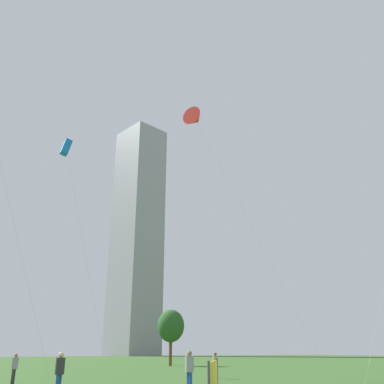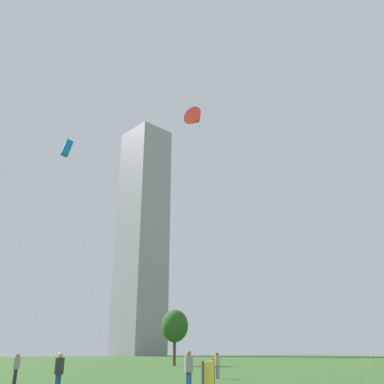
{
  "view_description": "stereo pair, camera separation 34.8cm",
  "coord_description": "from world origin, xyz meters",
  "px_view_note": "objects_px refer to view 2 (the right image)",
  "views": [
    {
      "loc": [
        -10.58,
        -13.62,
        1.85
      ],
      "look_at": [
        1.82,
        6.64,
        10.79
      ],
      "focal_mm": 39.46,
      "sensor_mm": 36.0,
      "label": 1
    },
    {
      "loc": [
        -10.28,
        -13.8,
        1.85
      ],
      "look_at": [
        1.82,
        6.64,
        10.79
      ],
      "focal_mm": 39.46,
      "sensor_mm": 36.0,
      "label": 2
    }
  ],
  "objects_px": {
    "kite_flying_0": "(67,149)",
    "distant_highrise_0": "(142,234)",
    "person_standing_1": "(189,368)",
    "park_tree_0": "(175,326)",
    "kite_flying_6": "(196,119)",
    "person_standing_3": "(59,370)",
    "person_standing_5": "(217,363)",
    "person_standing_2": "(16,366)"
  },
  "relations": [
    {
      "from": "person_standing_2",
      "to": "distant_highrise_0",
      "type": "relative_size",
      "value": 0.02
    },
    {
      "from": "distant_highrise_0",
      "to": "person_standing_3",
      "type": "bearing_deg",
      "value": -127.64
    },
    {
      "from": "person_standing_3",
      "to": "kite_flying_0",
      "type": "distance_m",
      "value": 14.4
    },
    {
      "from": "park_tree_0",
      "to": "distant_highrise_0",
      "type": "bearing_deg",
      "value": 68.79
    },
    {
      "from": "person_standing_5",
      "to": "kite_flying_0",
      "type": "bearing_deg",
      "value": 63.65
    },
    {
      "from": "person_standing_1",
      "to": "person_standing_3",
      "type": "bearing_deg",
      "value": -106.45
    },
    {
      "from": "person_standing_1",
      "to": "kite_flying_6",
      "type": "distance_m",
      "value": 18.66
    },
    {
      "from": "person_standing_3",
      "to": "kite_flying_6",
      "type": "height_order",
      "value": "kite_flying_6"
    },
    {
      "from": "person_standing_3",
      "to": "person_standing_2",
      "type": "bearing_deg",
      "value": 44.57
    },
    {
      "from": "person_standing_2",
      "to": "park_tree_0",
      "type": "bearing_deg",
      "value": -14.32
    },
    {
      "from": "kite_flying_0",
      "to": "person_standing_2",
      "type": "bearing_deg",
      "value": 106.51
    },
    {
      "from": "kite_flying_6",
      "to": "kite_flying_0",
      "type": "bearing_deg",
      "value": 169.71
    },
    {
      "from": "person_standing_1",
      "to": "park_tree_0",
      "type": "xyz_separation_m",
      "value": [
        16.89,
        32.72,
        3.8
      ]
    },
    {
      "from": "person_standing_5",
      "to": "kite_flying_0",
      "type": "xyz_separation_m",
      "value": [
        -12.25,
        -0.98,
        13.32
      ]
    },
    {
      "from": "kite_flying_0",
      "to": "kite_flying_6",
      "type": "bearing_deg",
      "value": -10.29
    },
    {
      "from": "person_standing_1",
      "to": "person_standing_5",
      "type": "bearing_deg",
      "value": 138.87
    },
    {
      "from": "person_standing_5",
      "to": "person_standing_3",
      "type": "bearing_deg",
      "value": 86.19
    },
    {
      "from": "kite_flying_0",
      "to": "park_tree_0",
      "type": "bearing_deg",
      "value": 49.17
    },
    {
      "from": "kite_flying_6",
      "to": "park_tree_0",
      "type": "xyz_separation_m",
      "value": [
        13.08,
        27.17,
        -13.6
      ]
    },
    {
      "from": "park_tree_0",
      "to": "kite_flying_0",
      "type": "bearing_deg",
      "value": -130.83
    },
    {
      "from": "person_standing_5",
      "to": "person_standing_2",
      "type": "bearing_deg",
      "value": 50.9
    },
    {
      "from": "person_standing_5",
      "to": "distant_highrise_0",
      "type": "xyz_separation_m",
      "value": [
        49.51,
        126.87,
        45.09
      ]
    },
    {
      "from": "person_standing_1",
      "to": "person_standing_5",
      "type": "relative_size",
      "value": 1.07
    },
    {
      "from": "person_standing_1",
      "to": "person_standing_2",
      "type": "bearing_deg",
      "value": -149.22
    },
    {
      "from": "person_standing_1",
      "to": "person_standing_3",
      "type": "xyz_separation_m",
      "value": [
        -5.64,
        1.64,
        -0.03
      ]
    },
    {
      "from": "person_standing_3",
      "to": "kite_flying_6",
      "type": "xyz_separation_m",
      "value": [
        9.44,
        3.9,
        17.44
      ]
    },
    {
      "from": "kite_flying_0",
      "to": "person_standing_5",
      "type": "bearing_deg",
      "value": 4.59
    },
    {
      "from": "person_standing_1",
      "to": "person_standing_3",
      "type": "distance_m",
      "value": 5.87
    },
    {
      "from": "person_standing_3",
      "to": "person_standing_5",
      "type": "height_order",
      "value": "person_standing_3"
    },
    {
      "from": "person_standing_1",
      "to": "distant_highrise_0",
      "type": "relative_size",
      "value": 0.02
    },
    {
      "from": "kite_flying_6",
      "to": "person_standing_2",
      "type": "bearing_deg",
      "value": 155.44
    },
    {
      "from": "person_standing_1",
      "to": "kite_flying_6",
      "type": "xyz_separation_m",
      "value": [
        3.81,
        5.55,
        17.41
      ]
    },
    {
      "from": "person_standing_2",
      "to": "park_tree_0",
      "type": "relative_size",
      "value": 0.24
    },
    {
      "from": "person_standing_2",
      "to": "kite_flying_6",
      "type": "height_order",
      "value": "kite_flying_6"
    },
    {
      "from": "kite_flying_0",
      "to": "distant_highrise_0",
      "type": "height_order",
      "value": "distant_highrise_0"
    },
    {
      "from": "person_standing_3",
      "to": "person_standing_1",
      "type": "bearing_deg",
      "value": -64.33
    },
    {
      "from": "person_standing_5",
      "to": "park_tree_0",
      "type": "xyz_separation_m",
      "value": [
        9.81,
        24.56,
        3.87
      ]
    },
    {
      "from": "kite_flying_6",
      "to": "distant_highrise_0",
      "type": "height_order",
      "value": "distant_highrise_0"
    },
    {
      "from": "distant_highrise_0",
      "to": "person_standing_2",
      "type": "bearing_deg",
      "value": -129.24
    },
    {
      "from": "person_standing_3",
      "to": "park_tree_0",
      "type": "bearing_deg",
      "value": 5.99
    },
    {
      "from": "person_standing_1",
      "to": "person_standing_2",
      "type": "height_order",
      "value": "person_standing_1"
    },
    {
      "from": "person_standing_3",
      "to": "kite_flying_0",
      "type": "xyz_separation_m",
      "value": [
        0.46,
        5.53,
        13.28
      ]
    }
  ]
}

